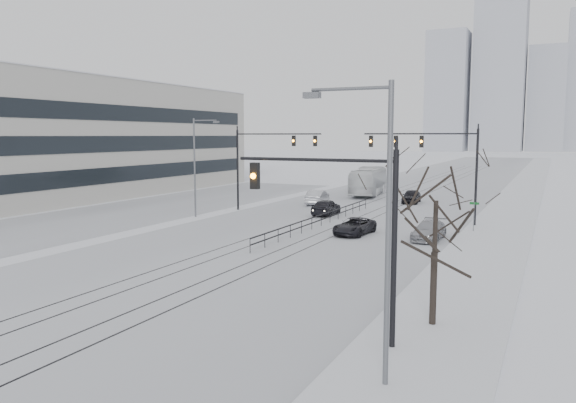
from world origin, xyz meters
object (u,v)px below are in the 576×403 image
object	(u,v)px
box_truck	(369,181)
traffic_mast_near	(350,219)
sedan_nb_front	(354,226)
sedan_nb_far	(411,196)
sedan_sb_inner	(326,207)
sedan_sb_outer	(317,197)
bare_tree	(436,214)
sedan_nb_right	(429,231)

from	to	relation	value
box_truck	traffic_mast_near	bearing A→B (deg)	98.47
sedan_nb_front	sedan_nb_far	size ratio (longest dim) A/B	1.04
sedan_nb_far	box_truck	world-z (taller)	box_truck
sedan_nb_far	box_truck	xyz separation A→B (m)	(-6.91, 6.29, 0.97)
sedan_sb_inner	sedan_sb_outer	distance (m)	8.21
bare_tree	box_truck	world-z (taller)	bare_tree
traffic_mast_near	sedan_nb_front	xyz separation A→B (m)	(-7.02, 21.36, -3.93)
sedan_sb_inner	sedan_nb_right	distance (m)	14.12
sedan_nb_right	box_truck	xyz separation A→B (m)	(-13.19, 27.81, 1.04)
sedan_sb_inner	box_truck	distance (m)	19.43
box_truck	sedan_nb_right	bearing A→B (deg)	107.30
traffic_mast_near	sedan_sb_inner	world-z (taller)	traffic_mast_near
sedan_nb_front	sedan_nb_right	distance (m)	5.53
bare_tree	sedan_nb_far	size ratio (longest dim) A/B	1.40
sedan_sb_outer	sedan_nb_right	xyz separation A→B (m)	(15.17, -15.73, -0.12)
sedan_nb_front	box_truck	size ratio (longest dim) A/B	0.37
sedan_sb_outer	sedan_nb_front	world-z (taller)	sedan_sb_outer
sedan_sb_outer	box_truck	world-z (taller)	box_truck
traffic_mast_near	sedan_nb_far	bearing A→B (deg)	100.23
sedan_sb_outer	sedan_nb_front	xyz separation A→B (m)	(9.65, -16.01, -0.16)
sedan_sb_inner	sedan_nb_front	distance (m)	10.50
traffic_mast_near	sedan_nb_far	size ratio (longest dim) A/B	1.61
bare_tree	sedan_nb_front	world-z (taller)	bare_tree
bare_tree	sedan_nb_right	bearing A→B (deg)	101.87
sedan_sb_inner	sedan_nb_far	size ratio (longest dim) A/B	1.03
bare_tree	sedan_nb_far	xyz separation A→B (m)	(-10.20, 40.16, -3.75)
sedan_nb_front	traffic_mast_near	bearing A→B (deg)	-67.01
bare_tree	box_truck	bearing A→B (deg)	110.22
sedan_sb_outer	sedan_nb_front	distance (m)	18.69
sedan_sb_inner	sedan_nb_far	xyz separation A→B (m)	(5.00, 13.02, -0.03)
sedan_sb_inner	sedan_nb_front	size ratio (longest dim) A/B	1.00
traffic_mast_near	box_truck	distance (m)	51.67
traffic_mast_near	sedan_nb_right	xyz separation A→B (m)	(-1.50, 21.64, -3.89)
sedan_sb_outer	sedan_nb_far	size ratio (longest dim) A/B	1.10
traffic_mast_near	box_truck	size ratio (longest dim) A/B	0.57
traffic_mast_near	sedan_sb_outer	xyz separation A→B (m)	(-16.67, 37.37, -3.77)
traffic_mast_near	bare_tree	distance (m)	3.85
sedan_nb_right	sedan_nb_far	distance (m)	22.41
sedan_nb_far	box_truck	distance (m)	9.40
bare_tree	sedan_nb_far	bearing A→B (deg)	104.25
box_truck	sedan_sb_inner	bearing A→B (deg)	87.56
traffic_mast_near	bare_tree	bearing A→B (deg)	51.24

